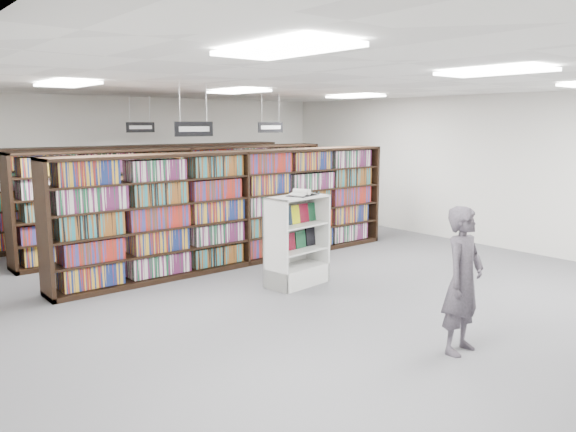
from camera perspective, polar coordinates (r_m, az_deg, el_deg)
floor at (r=9.08m, az=2.43°, el=-7.21°), size 12.00×12.00×0.00m
ceiling at (r=8.72m, az=2.57°, el=13.37°), size 10.00×12.00×0.10m
wall_back at (r=13.80m, az=-14.46°, el=4.97°), size 10.00×0.10×3.20m
wall_right at (r=12.65m, az=19.65°, el=4.34°), size 0.10×12.00×3.20m
bookshelf_row_near at (r=10.39m, az=-4.91°, el=0.82°), size 7.00×0.60×2.10m
bookshelf_row_mid at (r=12.08m, az=-10.31°, el=1.90°), size 7.00×0.60×2.10m
bookshelf_row_far at (r=13.58m, az=-13.83°, el=2.59°), size 7.00×0.60×2.10m
aisle_sign_left at (r=8.63m, az=-9.53°, el=8.85°), size 0.65×0.02×0.80m
aisle_sign_right at (r=11.97m, az=-1.78°, el=9.09°), size 0.65×0.02×0.80m
aisle_sign_center at (r=12.64m, az=-14.76°, el=8.81°), size 0.65×0.02×0.80m
troffer_front_left at (r=4.51m, az=-0.37°, el=16.60°), size 0.60×1.20×0.04m
troffer_front_center at (r=6.80m, az=20.25°, el=13.60°), size 0.60×1.20×0.04m
troffer_back_left at (r=8.95m, az=-21.53°, el=12.38°), size 0.60×1.20×0.04m
troffer_back_center at (r=10.29m, az=-5.08°, el=12.51°), size 0.60×1.20×0.04m
troffer_back_right at (r=12.24m, az=6.84°, el=11.98°), size 0.60×1.20×0.04m
endcap_display at (r=9.11m, az=0.78°, el=-3.97°), size 1.09×0.64×1.45m
open_book at (r=8.99m, az=1.47°, el=2.31°), size 0.63×0.49×0.13m
shopper at (r=6.67m, az=17.36°, el=-6.27°), size 0.66×0.48×1.69m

